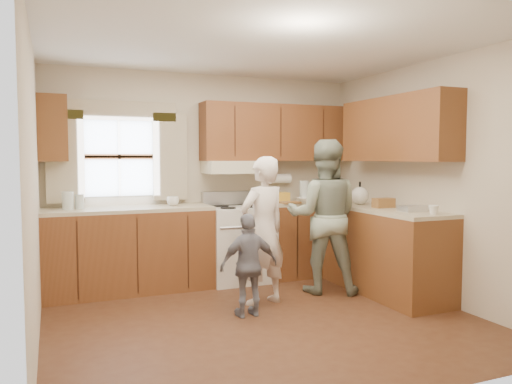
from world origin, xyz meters
name	(u,v)px	position (x,y,z in m)	size (l,w,h in m)	color
room	(263,184)	(0.00, 0.00, 1.25)	(3.80, 3.80, 3.80)	#442315
kitchen_fixtures	(275,214)	(0.61, 1.08, 0.84)	(3.80, 2.25, 2.15)	#47210F
stove	(239,242)	(0.30, 1.44, 0.47)	(0.76, 0.67, 1.07)	silver
woman_left	(263,231)	(0.19, 0.44, 0.75)	(0.55, 0.36, 1.50)	silver
woman_right	(324,216)	(1.00, 0.62, 0.84)	(0.82, 0.64, 1.69)	#203B25
child	(249,265)	(-0.08, 0.13, 0.49)	(0.57, 0.24, 0.97)	slate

